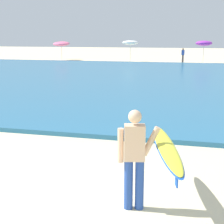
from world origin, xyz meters
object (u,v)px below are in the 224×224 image
object	(u,v)px
beach_umbrella_2	(204,43)
beachgoer_near_row_left	(183,55)
surfer_with_board	(151,151)
beach_umbrella_1	(130,43)
beach_umbrella_0	(61,44)

from	to	relation	value
beach_umbrella_2	beachgoer_near_row_left	world-z (taller)	beach_umbrella_2
surfer_with_board	beachgoer_near_row_left	distance (m)	33.02
surfer_with_board	beachgoer_near_row_left	size ratio (longest dim) A/B	1.89
surfer_with_board	beach_umbrella_2	xyz separation A→B (m)	(1.26, 32.80, 1.07)
beach_umbrella_1	beach_umbrella_0	bearing A→B (deg)	172.03
surfer_with_board	beach_umbrella_1	world-z (taller)	beach_umbrella_1
beach_umbrella_2	beach_umbrella_1	bearing A→B (deg)	179.85
beach_umbrella_1	beachgoer_near_row_left	bearing A→B (deg)	1.87
beach_umbrella_1	surfer_with_board	bearing A→B (deg)	-78.53
beach_umbrella_0	beach_umbrella_1	bearing A→B (deg)	-7.97
beach_umbrella_1	beachgoer_near_row_left	xyz separation A→B (m)	(5.78, 0.19, -1.29)
beach_umbrella_2	beachgoer_near_row_left	distance (m)	2.50
beach_umbrella_0	beachgoer_near_row_left	size ratio (longest dim) A/B	1.45
surfer_with_board	beach_umbrella_1	xyz separation A→B (m)	(-6.66, 32.82, 1.09)
surfer_with_board	beachgoer_near_row_left	bearing A→B (deg)	91.52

